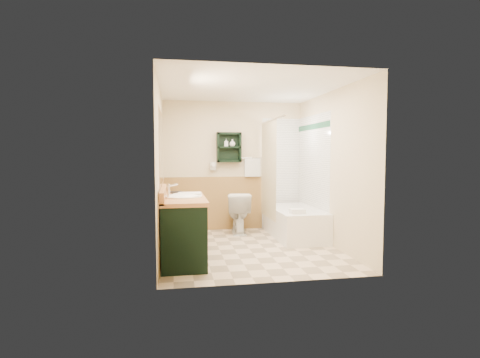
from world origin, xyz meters
name	(u,v)px	position (x,y,z in m)	size (l,w,h in m)	color
floor	(249,249)	(0.00, 0.00, 0.00)	(3.00, 3.00, 0.00)	beige
back_wall	(233,166)	(0.00, 1.52, 1.20)	(2.60, 0.04, 2.40)	#FFEEC7
left_wall	(159,170)	(-1.32, 0.00, 1.20)	(0.04, 3.00, 2.40)	#FFEEC7
right_wall	(333,169)	(1.32, 0.00, 1.20)	(0.04, 3.00, 2.40)	#FFEEC7
ceiling	(249,87)	(0.00, 0.00, 2.42)	(2.60, 3.00, 0.04)	white
wainscot_left	(162,219)	(-1.29, 0.00, 0.50)	(2.98, 2.98, 1.00)	#B78A4A
wainscot_back	(234,203)	(0.00, 1.49, 0.50)	(2.58, 2.58, 1.00)	#B78A4A
mirror_frame	(161,149)	(-1.27, -0.55, 1.50)	(1.30, 1.30, 1.00)	brown
mirror_glass	(161,149)	(-1.27, -0.55, 1.50)	(1.20, 1.20, 0.90)	white
tile_right	(312,176)	(1.28, 0.75, 1.05)	(1.50, 1.50, 2.10)	white
tile_back	(286,173)	(1.03, 1.48, 1.05)	(0.95, 0.95, 2.10)	white
tile_accent	(313,127)	(1.27, 0.75, 1.90)	(1.50, 1.50, 0.10)	#154C31
wall_shelf	(229,147)	(-0.10, 1.41, 1.55)	(0.45, 0.15, 0.55)	black
hair_dryer	(213,166)	(-0.40, 1.43, 1.20)	(0.10, 0.24, 0.18)	silver
towel_bar	(252,158)	(0.35, 1.45, 1.35)	(0.40, 0.06, 0.40)	silver
curtain_rod	(271,120)	(0.53, 0.75, 2.00)	(0.03, 0.03, 1.60)	silver
shower_curtain	(268,170)	(0.53, 0.92, 1.15)	(1.05, 1.05, 1.70)	beige
vanity	(183,229)	(-0.99, -0.43, 0.43)	(0.59, 1.35, 0.86)	black
bathtub	(295,223)	(0.93, 0.64, 0.25)	(0.75, 1.50, 0.50)	white
toilet	(238,213)	(0.03, 1.16, 0.36)	(0.41, 0.74, 0.73)	white
counter_towel	(190,194)	(-0.89, -0.30, 0.88)	(0.31, 0.24, 0.04)	silver
vanity_book	(170,186)	(-1.16, 0.04, 0.97)	(0.17, 0.02, 0.23)	black
tub_towel	(297,211)	(0.80, 0.13, 0.53)	(0.23, 0.19, 0.07)	silver
soap_bottle_a	(226,145)	(-0.15, 1.40, 1.60)	(0.06, 0.14, 0.07)	white
soap_bottle_b	(232,144)	(-0.04, 1.40, 1.62)	(0.11, 0.14, 0.11)	white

